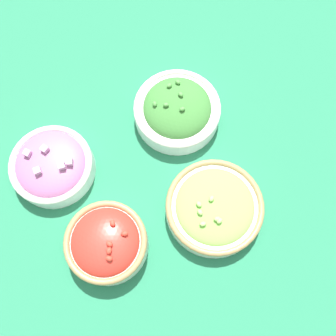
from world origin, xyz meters
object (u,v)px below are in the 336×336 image
at_px(bowl_lettuce, 214,207).
at_px(bowl_cherry_tomatoes, 107,243).
at_px(bowl_red_onion, 52,165).
at_px(bowl_broccoli, 177,110).

distance_m(bowl_lettuce, bowl_cherry_tomatoes, 0.22).
distance_m(bowl_red_onion, bowl_cherry_tomatoes, 0.20).
xyz_separation_m(bowl_broccoli, bowl_cherry_tomatoes, (0.27, 0.15, 0.01)).
height_order(bowl_broccoli, bowl_cherry_tomatoes, bowl_cherry_tomatoes).
distance_m(bowl_broccoli, bowl_red_onion, 0.28).
distance_m(bowl_red_onion, bowl_lettuce, 0.33).
bearing_deg(bowl_cherry_tomatoes, bowl_red_onion, -88.21).
relative_size(bowl_broccoli, bowl_lettuce, 0.96).
bearing_deg(bowl_red_onion, bowl_cherry_tomatoes, 91.79).
bearing_deg(bowl_lettuce, bowl_red_onion, -50.67).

